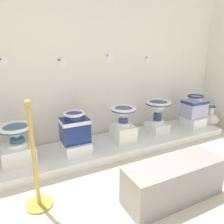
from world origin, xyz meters
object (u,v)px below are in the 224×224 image
Objects in this scene: stanchion_post_near_left at (36,177)px; plinth_block_leftmost at (76,146)px; plinth_block_central_ornate at (123,134)px; antique_toilet_squat_floral at (195,106)px; info_placard_fourth at (148,60)px; info_placard_first at (3,62)px; plinth_block_slender_white at (19,154)px; plinth_block_pale_glazed at (157,127)px; antique_toilet_leftmost at (75,127)px; info_placard_third at (109,58)px; antique_toilet_central_ornate at (123,113)px; info_placard_second at (61,62)px; plinth_block_squat_floral at (193,122)px; museum_bench at (174,181)px; decorative_vase_corner at (210,119)px; antique_toilet_slender_white at (16,132)px; antique_toilet_pale_glazed at (158,108)px.

plinth_block_leftmost is at bearing 50.34° from stanchion_post_near_left.
plinth_block_central_ornate is 0.85× the size of antique_toilet_squat_floral.
plinth_block_central_ornate is 0.32× the size of stanchion_post_near_left.
info_placard_first is at bearing -180.00° from info_placard_fourth.
plinth_block_slender_white is 2.18m from plinth_block_pale_glazed.
antique_toilet_leftmost is at bearing -31.28° from info_placard_first.
plinth_block_leftmost is 2.57× the size of info_placard_third.
antique_toilet_leftmost is 0.75m from antique_toilet_central_ornate.
info_placard_second is 1.65m from stanchion_post_near_left.
plinth_block_squat_floral is at bearing -135.00° from antique_toilet_squat_floral.
antique_toilet_leftmost is 1.42m from museum_bench.
plinth_block_squat_floral is 2.30× the size of info_placard_third.
antique_toilet_squat_floral is 2.38m from info_placard_second.
decorative_vase_corner is 0.40× the size of museum_bench.
antique_toilet_leftmost is 0.93m from info_placard_second.
plinth_block_leftmost is 0.94× the size of decorative_vase_corner.
info_placard_second is at bearing 29.60° from antique_toilet_slender_white.
plinth_block_pale_glazed is at bearing 7.91° from antique_toilet_central_ornate.
info_placard_first is (-2.92, 0.47, 0.81)m from antique_toilet_squat_floral.
antique_toilet_slender_white is 3.42m from decorative_vase_corner.
museum_bench is (0.63, -1.69, -1.08)m from info_placard_second.
info_placard_third is (1.46, 0.40, 1.12)m from plinth_block_slender_white.
plinth_block_slender_white is at bearing 176.12° from antique_toilet_leftmost.
plinth_block_central_ornate is 1.37m from info_placard_second.
plinth_block_pale_glazed is 0.97× the size of plinth_block_squat_floral.
plinth_block_leftmost is at bearing 63.43° from antique_toilet_leftmost.
plinth_block_central_ornate is 1.95m from decorative_vase_corner.
info_placard_second is 0.76× the size of info_placard_third.
antique_toilet_central_ornate reaches higher than plinth_block_leftmost.
info_placard_first is (-1.49, 0.45, 1.08)m from plinth_block_central_ornate.
stanchion_post_near_left is at bearing -82.59° from plinth_block_slender_white.
antique_toilet_leftmost is at bearing -163.13° from info_placard_fourth.
antique_toilet_central_ornate is 0.73m from antique_toilet_pale_glazed.
plinth_block_central_ornate is at bearing -17.00° from info_placard_first.
info_placard_fourth is 0.13× the size of museum_bench.
antique_toilet_pale_glazed is at bearing -9.11° from info_placard_first.
antique_toilet_pale_glazed is at bearing 1.23° from antique_toilet_slender_white.
antique_toilet_pale_glazed is 1.28m from decorative_vase_corner.
info_placard_first reaches higher than antique_toilet_squat_floral.
plinth_block_pale_glazed is 0.85× the size of antique_toilet_squat_floral.
antique_toilet_central_ornate is 0.89× the size of antique_toilet_pale_glazed.
plinth_block_squat_floral is 3.16m from info_placard_first.
plinth_block_central_ornate is 1.55m from stanchion_post_near_left.
stanchion_post_near_left is 1.34m from museum_bench.
info_placard_first is (-0.74, 0.45, 0.84)m from antique_toilet_leftmost.
antique_toilet_squat_floral is 2.62× the size of info_placard_third.
antique_toilet_leftmost is at bearing -176.28° from plinth_block_pale_glazed.
plinth_block_slender_white is at bearing -178.77° from antique_toilet_pale_glazed.
info_placard_fourth is at bearing 10.34° from antique_toilet_slender_white.
info_placard_first reaches higher than plinth_block_leftmost.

